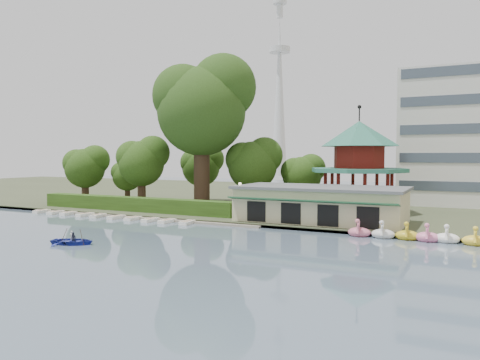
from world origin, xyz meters
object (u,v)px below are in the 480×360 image
Objects in this scene: pavilion at (359,157)px; big_tree at (203,104)px; boathouse at (320,204)px; dock at (136,217)px; rowboat_with_passengers at (73,238)px.

pavilion is 0.63× the size of big_tree.
boathouse is 1.38× the size of pavilion.
pavilion is (24.00, 14.80, 7.36)m from dock.
big_tree is (-18.83, 6.23, 12.60)m from boathouse.
pavilion is at bearing 31.66° from dock.
dock is 1.83× the size of boathouse.
boathouse is at bearing 12.24° from dock.
pavilion is (2.00, 10.03, 5.11)m from boathouse.
big_tree reaches higher than rowboat_with_passengers.
dock is 1.58× the size of big_tree.
big_tree is at bearing 161.71° from boathouse.
dock is at bearing 110.85° from rowboat_with_passengers.
pavilion is 36.25m from rowboat_with_passengers.
boathouse is at bearing -18.29° from big_tree.
rowboat_with_passengers reaches higher than dock.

